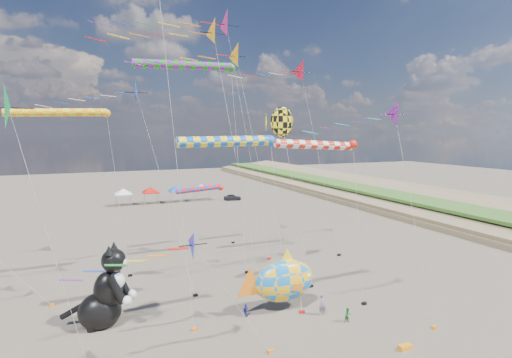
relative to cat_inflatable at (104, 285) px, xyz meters
The scene contains 24 objects.
delta_kite_0 23.29m from the cat_inflatable, 28.10° to the right, with size 8.46×1.73×15.78m.
delta_kite_1 20.55m from the cat_inflatable, 21.06° to the left, with size 12.98×2.33×21.43m.
delta_kite_4 13.77m from the cat_inflatable, 47.42° to the left, with size 10.34×1.87×17.68m.
delta_kite_5 25.94m from the cat_inflatable, 36.65° to the left, with size 16.35×3.09×26.01m.
delta_kite_6 10.04m from the cat_inflatable, 59.05° to the right, with size 9.91×1.78×8.39m.
delta_kite_7 13.79m from the cat_inflatable, 126.65° to the right, with size 9.84×2.42×16.13m.
delta_kite_8 19.01m from the cat_inflatable, ahead, with size 12.24×2.12×22.01m.
delta_kite_9 27.10m from the cat_inflatable, 19.29° to the left, with size 12.89×2.61×21.29m.
windsock_0 18.19m from the cat_inflatable, 16.62° to the right, with size 8.22×0.65×13.12m.
windsock_1 20.60m from the cat_inflatable, 54.69° to the left, with size 7.11×0.69×7.39m.
windsock_2 13.65m from the cat_inflatable, ahead, with size 9.04×0.84×13.43m.
windsock_3 19.08m from the cat_inflatable, 37.26° to the left, with size 10.31×0.80×19.85m.
windsock_4 15.70m from the cat_inflatable, 104.90° to the left, with size 9.69×0.73×15.74m.
angelfish_kite 18.97m from the cat_inflatable, ahead, with size 3.74×3.02×15.89m.
cat_inflatable is the anchor object (origin of this frame).
fish_inflatable 13.11m from the cat_inflatable, 12.22° to the right, with size 6.52×2.11×4.89m.
person_adult 15.95m from the cat_inflatable, 17.19° to the right, with size 0.60×0.39×1.65m, color slate.
child_green 17.57m from the cat_inflatable, 21.41° to the right, with size 0.52×0.41×1.07m, color #227B29.
child_blue 10.36m from the cat_inflatable, 15.36° to the right, with size 0.58×0.24×0.99m, color #282494.
kite_bag_0 18.03m from the cat_inflatable, 18.73° to the left, with size 0.90×0.44×0.30m, color #1339C3.
kite_bag_1 20.65m from the cat_inflatable, 31.91° to the right, with size 0.90×0.44×0.30m, color orange.
kite_bag_2 13.05m from the cat_inflatable, 11.04° to the left, with size 0.90×0.44×0.30m, color black.
tent_row 50.00m from the cat_inflatable, 75.24° to the left, with size 19.20×4.20×3.80m.
parked_car 53.26m from the cat_inflatable, 60.60° to the left, with size 1.44×3.57×1.22m, color #26262D.
Camera 1 is at (-11.91, -17.42, 13.67)m, focal length 28.00 mm.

